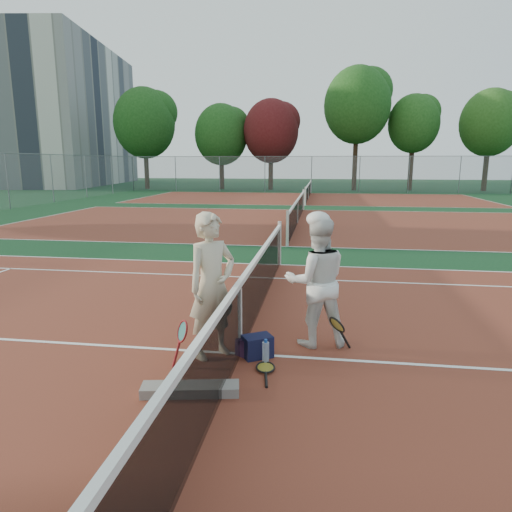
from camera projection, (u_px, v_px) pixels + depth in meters
The scene contains 24 objects.
ground at pixel (240, 354), 6.14m from camera, with size 130.00×130.00×0.00m, color #0D3218.
court_main at pixel (240, 354), 6.13m from camera, with size 23.77×10.97×0.01m, color maroon.
court_far_a at pixel (297, 223), 19.21m from camera, with size 23.77×10.97×0.01m, color maroon.
court_far_b at pixel (308, 198), 32.29m from camera, with size 23.77×10.97×0.01m, color maroon.
net_main at pixel (240, 318), 6.03m from camera, with size 0.10×10.98×1.02m, color black, non-canonical shape.
net_far_a at pixel (298, 211), 19.11m from camera, with size 0.10×10.98×1.02m, color black, non-canonical shape.
net_far_b at pixel (308, 191), 32.19m from camera, with size 0.10×10.98×1.02m, color black, non-canonical shape.
fence_back at pixel (311, 174), 38.77m from camera, with size 32.00×0.06×3.00m, color slate, non-canonical shape.
apartment_block at pixel (65, 117), 51.23m from camera, with size 10.00×22.00×15.00m, color beige.
player_a at pixel (212, 286), 5.91m from camera, with size 0.70×0.46×1.92m, color beige.
player_b at pixel (316, 282), 6.30m from camera, with size 0.89×0.69×1.82m, color white.
racket_red at pixel (183, 343), 5.75m from camera, with size 0.21×0.27×0.58m, color maroon, non-canonical shape.
racket_black_held at pixel (337, 335), 6.13m from camera, with size 0.36×0.27×0.51m, color black, non-canonical shape.
racket_spare at pixel (265, 368), 5.66m from camera, with size 0.60×0.27×0.06m, color black, non-canonical shape.
sports_bag_navy at pixel (257, 346), 6.02m from camera, with size 0.37×0.26×0.29m, color black.
sports_bag_purple at pixel (248, 348), 6.05m from camera, with size 0.29×0.20×0.24m, color black.
net_cover_canvas at pixel (190, 389), 5.06m from camera, with size 1.08×0.25×0.11m, color slate.
water_bottle at pixel (266, 353), 5.79m from camera, with size 0.09×0.09×0.30m, color #C6DFFB.
tree_back_0 at pixel (144, 123), 42.83m from camera, with size 5.71×5.71×9.39m.
tree_back_1 at pixel (221, 135), 42.61m from camera, with size 4.93×4.93×7.87m.
tree_back_maroon at pixel (271, 131), 41.67m from camera, with size 5.03×5.03×8.19m.
tree_back_3 at pixel (357, 105), 40.04m from camera, with size 5.83×5.83×10.78m.
tree_back_4 at pixel (414, 124), 40.62m from camera, with size 4.49×4.49×8.46m.
tree_back_5 at pixel (490, 123), 39.39m from camera, with size 5.02×5.02×8.75m.
Camera 1 is at (1.04, -5.65, 2.54)m, focal length 32.00 mm.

